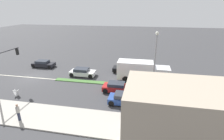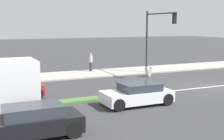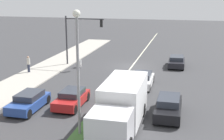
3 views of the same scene
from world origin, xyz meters
name	(u,v)px [view 3 (image 3 of 3)]	position (x,y,z in m)	size (l,w,h in m)	color
ground_plane	(81,134)	(0.00, 18.00, 0.00)	(160.00, 160.00, 0.00)	#38383A
lane_marking_center	(132,66)	(0.00, 0.00, 0.00)	(0.16, 60.00, 0.01)	beige
traffic_signal_main	(78,32)	(6.12, 0.97, 3.90)	(4.59, 0.34, 5.60)	#333338
street_lamp	(78,58)	(0.00, 18.16, 4.78)	(0.44, 0.44, 7.37)	gray
pedestrian	(28,64)	(10.09, 5.55, 1.02)	(0.34, 0.34, 1.72)	#282D42
warning_aframe_sign	(79,64)	(5.78, 1.82, 0.43)	(0.45, 0.53, 0.84)	silver
delivery_truck	(121,105)	(-2.20, 16.47, 1.47)	(2.44, 7.50, 2.87)	silver
hatchback_red	(72,98)	(2.20, 13.68, 0.61)	(1.75, 3.81, 1.25)	#AD1E1E
sedan_dark	(177,62)	(-5.00, -1.12, 0.59)	(1.79, 3.92, 1.21)	black
coupe_blue	(29,102)	(5.00, 15.07, 0.61)	(1.77, 3.90, 1.26)	#284793
van_white	(142,80)	(-2.20, 7.36, 0.61)	(1.90, 3.94, 1.24)	silver
suv_black	(168,107)	(-5.00, 13.85, 0.65)	(1.75, 4.26, 1.34)	black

